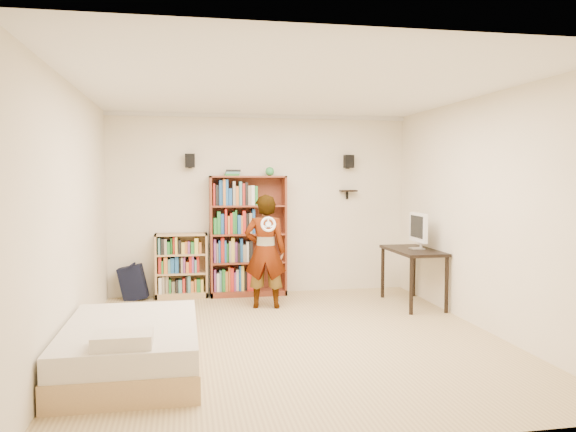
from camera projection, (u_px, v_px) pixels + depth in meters
name	position (u px, v px, depth m)	size (l,w,h in m)	color
ground	(292.00, 338.00, 6.13)	(4.50, 5.00, 0.01)	tan
room_shell	(292.00, 177.00, 6.00)	(4.52, 5.02, 2.71)	#EFE6CD
crown_molding	(292.00, 91.00, 5.94)	(4.50, 5.00, 0.06)	silver
speaker_left	(190.00, 161.00, 8.15)	(0.14, 0.12, 0.20)	black
speaker_right	(349.00, 161.00, 8.59)	(0.14, 0.12, 0.20)	black
wall_shelf	(348.00, 191.00, 8.63)	(0.25, 0.16, 0.03)	black
tall_bookshelf	(248.00, 236.00, 8.32)	(1.12, 0.33, 1.78)	brown
low_bookshelf	(181.00, 266.00, 8.19)	(0.75, 0.28, 0.94)	tan
computer_desk	(413.00, 277.00, 7.73)	(0.57, 1.13, 0.77)	black
imac	(417.00, 231.00, 7.69)	(0.10, 0.50, 0.50)	white
daybed	(131.00, 341.00, 5.10)	(1.19, 1.84, 0.54)	beige
person	(265.00, 251.00, 7.53)	(0.56, 0.37, 1.53)	black
wii_wheel	(268.00, 224.00, 7.22)	(0.20, 0.20, 0.03)	white
navy_bag	(133.00, 282.00, 8.05)	(0.38, 0.24, 0.51)	black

